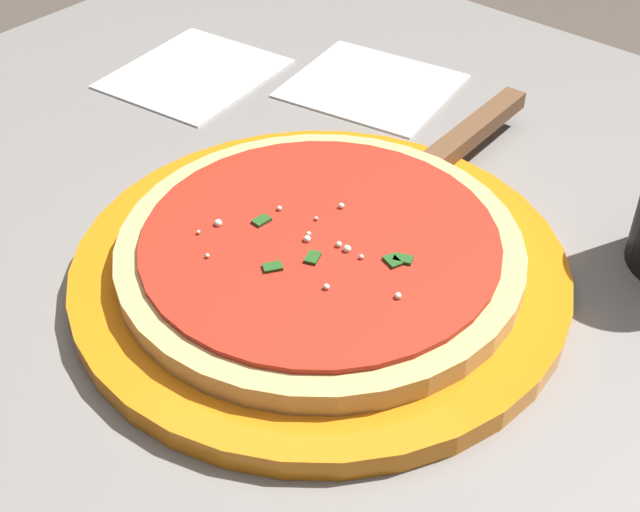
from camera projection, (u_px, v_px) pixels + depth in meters
name	position (u px, v px, depth m)	size (l,w,h in m)	color
restaurant_table	(305.00, 378.00, 0.73)	(0.91, 0.85, 0.76)	black
serving_plate	(320.00, 270.00, 0.60)	(0.33, 0.33, 0.02)	orange
pizza	(320.00, 250.00, 0.59)	(0.27, 0.27, 0.02)	#DBB26B
pizza_server	(449.00, 152.00, 0.69)	(0.07, 0.22, 0.01)	silver
napkin_folded_right	(372.00, 86.00, 0.81)	(0.14, 0.13, 0.00)	white
napkin_loose_left	(194.00, 74.00, 0.83)	(0.13, 0.15, 0.00)	white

